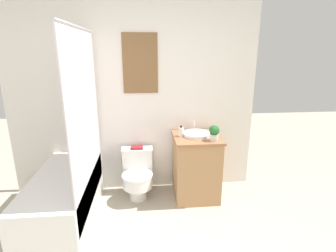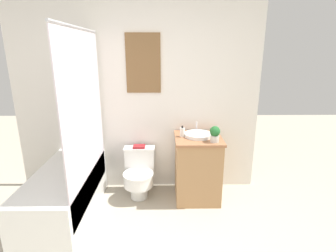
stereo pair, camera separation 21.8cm
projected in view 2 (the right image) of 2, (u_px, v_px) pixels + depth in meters
wall_back at (137, 93)px, 3.25m from camera, size 3.04×0.07×2.50m
shower_area at (67, 191)px, 2.82m from camera, size 0.59×1.36×1.98m
toilet at (139, 173)px, 3.25m from camera, size 0.38×0.48×0.60m
vanity at (197, 168)px, 3.19m from camera, size 0.55×0.56×0.79m
sink at (198, 135)px, 3.09m from camera, size 0.32×0.36×0.13m
soap_bottle at (182, 132)px, 3.08m from camera, size 0.06×0.06×0.13m
potted_plant at (215, 134)px, 2.89m from camera, size 0.12×0.12×0.18m
book_on_tank at (139, 147)px, 3.28m from camera, size 0.15×0.12×0.02m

